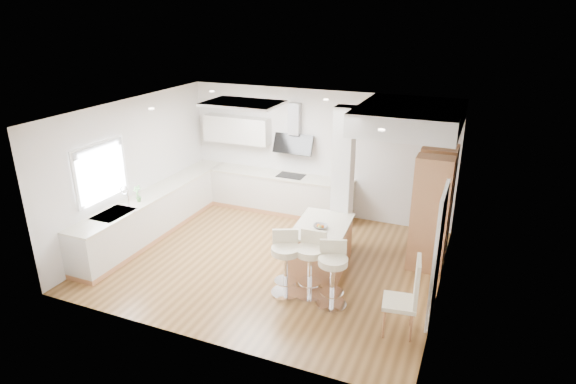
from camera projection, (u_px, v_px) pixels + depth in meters
The scene contains 18 objects.
ground at pixel (271, 260), 8.99m from camera, with size 6.00×6.00×0.00m, color olive.
ceiling at pixel (271, 260), 8.99m from camera, with size 6.00×5.00×0.02m, color silver.
wall_back at pixel (317, 153), 10.65m from camera, with size 6.00×0.04×2.80m, color silver.
wall_left at pixel (133, 170), 9.57m from camera, with size 0.04×5.00×2.80m, color silver.
wall_right at pixel (447, 217), 7.41m from camera, with size 0.04×5.00×2.80m, color silver.
skylight at pixel (243, 104), 8.80m from camera, with size 4.10×2.10×0.06m.
window_left at pixel (100, 169), 8.67m from camera, with size 0.06×1.28×1.07m.
doorway_right at pixel (437, 257), 7.05m from camera, with size 0.05×1.00×2.10m.
counter_left at pixel (157, 211), 10.00m from camera, with size 0.63×4.50×1.35m.
counter_back at pixel (275, 182), 10.99m from camera, with size 3.62×0.63×2.50m.
pillar at pixel (343, 181), 8.93m from camera, with size 0.35×0.35×2.80m.
soffit at pixel (410, 117), 8.51m from camera, with size 1.78×2.20×0.40m.
oven_column at pixel (433, 206), 8.71m from camera, with size 0.63×1.21×2.10m.
peninsula at pixel (322, 246), 8.61m from camera, with size 1.01×1.44×0.90m.
bar_stool_a at pixel (286, 260), 7.75m from camera, with size 0.64×0.64×1.08m.
bar_stool_b at pixel (310, 261), 7.70m from camera, with size 0.51×0.51×1.10m.
bar_stool_c at pixel (333, 271), 7.43m from camera, with size 0.61×0.61×1.07m.
dining_chair at pixel (408, 294), 6.75m from camera, with size 0.53×0.53×1.21m.
Camera 1 is at (3.35, -7.21, 4.41)m, focal length 30.00 mm.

